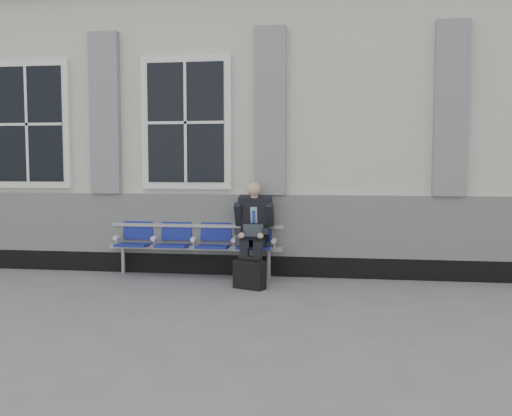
# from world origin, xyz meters

# --- Properties ---
(ground) EXTENTS (70.00, 70.00, 0.00)m
(ground) POSITION_xyz_m (0.00, 0.00, 0.00)
(ground) COLOR slate
(ground) RESTS_ON ground
(station_building) EXTENTS (14.40, 4.40, 4.49)m
(station_building) POSITION_xyz_m (-0.02, 3.47, 2.22)
(station_building) COLOR beige
(station_building) RESTS_ON ground
(bench) EXTENTS (2.60, 0.47, 0.91)m
(bench) POSITION_xyz_m (0.50, 1.32, 0.55)
(bench) COLOR #9EA0A3
(bench) RESTS_ON ground
(businessman) EXTENTS (0.55, 0.74, 1.39)m
(businessman) POSITION_xyz_m (1.40, 1.19, 0.76)
(businessman) COLOR black
(businessman) RESTS_ON ground
(briefcase) EXTENTS (0.45, 0.33, 0.43)m
(briefcase) POSITION_xyz_m (1.43, 0.56, 0.20)
(briefcase) COLOR black
(briefcase) RESTS_ON ground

